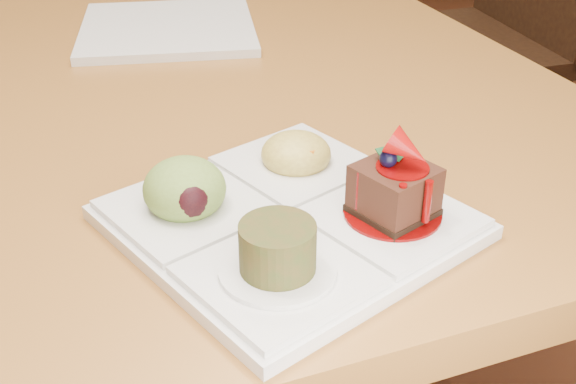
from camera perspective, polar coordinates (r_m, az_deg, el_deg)
name	(u,v)px	position (r m, az deg, el deg)	size (l,w,h in m)	color
ground	(138,347)	(1.62, -11.76, -11.87)	(6.00, 6.00, 0.00)	brown
dining_table	(95,40)	(1.27, -15.03, 11.49)	(1.00, 1.80, 0.75)	brown
chair_right	(492,6)	(1.86, 15.83, 13.98)	(0.48, 0.48, 1.02)	black
sampler_plate	(284,207)	(0.59, -0.35, -1.21)	(0.31, 0.31, 0.10)	silver
second_plate	(168,28)	(1.07, -9.48, 12.63)	(0.24, 0.24, 0.01)	silver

